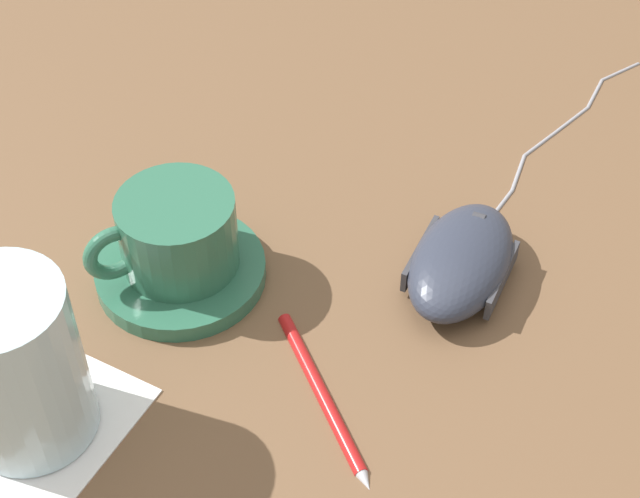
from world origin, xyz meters
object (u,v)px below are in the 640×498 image
at_px(drinking_glass, 15,365).
at_px(pen, 323,392).
at_px(coffee_cup, 175,233).
at_px(computer_mouse, 461,261).
at_px(saucer, 181,271).

distance_m(drinking_glass, pen, 0.19).
distance_m(coffee_cup, computer_mouse, 0.20).
distance_m(saucer, drinking_glass, 0.16).
distance_m(coffee_cup, drinking_glass, 0.15).
height_order(computer_mouse, drinking_glass, drinking_glass).
bearing_deg(drinking_glass, computer_mouse, -124.54).
distance_m(saucer, pen, 0.14).
xyz_separation_m(computer_mouse, pen, (0.03, 0.14, -0.01)).
relative_size(coffee_cup, pen, 0.85).
relative_size(saucer, drinking_glass, 1.04).
xyz_separation_m(drinking_glass, pen, (-0.14, -0.11, -0.06)).
height_order(coffee_cup, pen, coffee_cup).
bearing_deg(saucer, coffee_cup, -42.01).
bearing_deg(pen, coffee_cup, -15.14).
bearing_deg(saucer, drinking_glass, 89.44).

